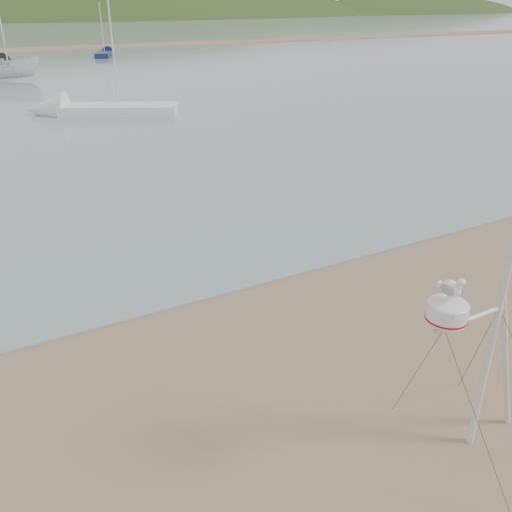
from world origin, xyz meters
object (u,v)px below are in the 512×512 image
boat_white (5,47)px  sailboat_blue_far (107,53)px  mast_rig (483,381)px  sailboat_dark_mid (0,63)px  sailboat_white_near (78,109)px

boat_white → sailboat_blue_far: (11.73, 16.34, -2.04)m
mast_rig → boat_white: size_ratio=0.96×
mast_rig → sailboat_dark_mid: bearing=89.9°
sailboat_dark_mid → boat_white: bearing=-92.5°
boat_white → sailboat_white_near: sailboat_white_near is taller
mast_rig → sailboat_blue_far: 59.75m
sailboat_white_near → sailboat_dark_mid: (-0.75, 27.59, 0.00)m
boat_white → sailboat_blue_far: size_ratio=0.80×
boat_white → sailboat_white_near: bearing=-154.1°
sailboat_dark_mid → sailboat_blue_far: sailboat_dark_mid is taller
sailboat_white_near → sailboat_blue_far: 34.20m
sailboat_white_near → mast_rig: bearing=-91.8°
mast_rig → sailboat_blue_far: (11.29, 58.67, -0.76)m
sailboat_dark_mid → sailboat_blue_far: 12.27m
sailboat_dark_mid → sailboat_white_near: bearing=-88.5°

